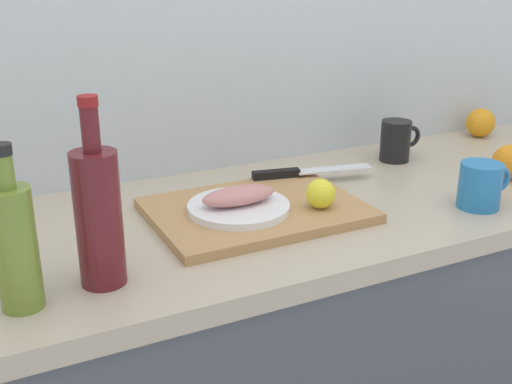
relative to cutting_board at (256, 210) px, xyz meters
The scene contains 13 objects.
back_wall 0.49m from the cutting_board, 70.72° to the left, with size 3.20×0.05×2.50m, color silver.
kitchen_counter 0.47m from the cutting_board, ahead, with size 2.00×0.60×0.90m.
cutting_board is the anchor object (origin of this frame).
white_plate 0.05m from the cutting_board, 167.60° to the right, with size 0.20×0.20×0.01m, color white.
fish_fillet 0.06m from the cutting_board, 167.60° to the right, with size 0.15×0.07×0.04m, color tan.
chef_knife 0.21m from the cutting_board, 36.83° to the left, with size 0.29×0.08×0.02m.
lemon_0 0.14m from the cutting_board, 30.58° to the right, with size 0.06×0.06×0.06m, color yellow.
olive_oil_bottle 0.51m from the cutting_board, 160.82° to the right, with size 0.06×0.06×0.26m.
wine_bottle 0.39m from the cutting_board, 157.42° to the right, with size 0.07×0.07×0.31m.
coffee_mug_0 0.47m from the cutting_board, 21.02° to the right, with size 0.13×0.09×0.10m.
coffee_mug_1 0.52m from the cutting_board, 19.24° to the left, with size 0.12×0.08×0.10m.
orange_1 0.64m from the cutting_board, ahead, with size 0.08×0.08×0.08m, color orange.
orange_2 0.88m from the cutting_board, 15.93° to the left, with size 0.08×0.08×0.08m, color orange.
Camera 1 is at (-0.65, -1.09, 1.40)m, focal length 44.76 mm.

